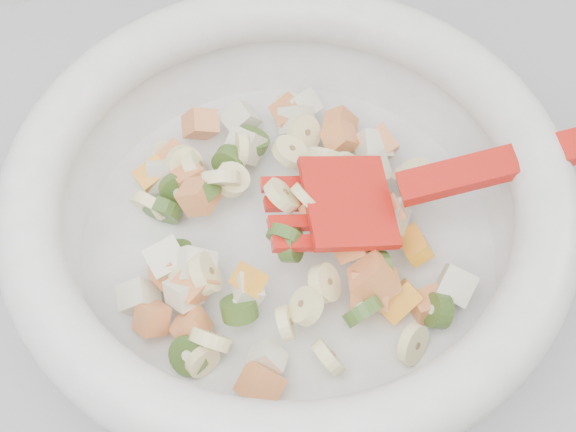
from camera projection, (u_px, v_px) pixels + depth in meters
name	position (u px, v px, depth m)	size (l,w,h in m)	color
counter	(353.00, 388.00, 0.99)	(2.00, 0.60, 0.90)	gray
mixing_bowl	(289.00, 208.00, 0.52)	(0.47, 0.37, 0.12)	white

